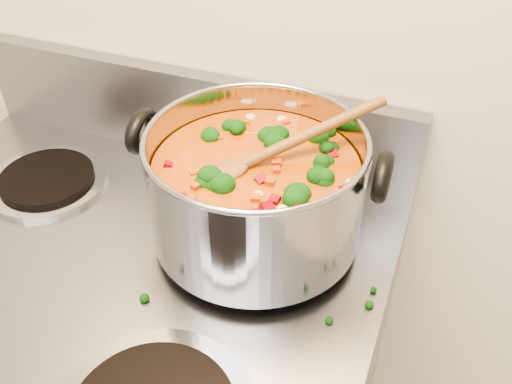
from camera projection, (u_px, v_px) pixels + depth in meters
stockpot at (256, 189)px, 0.79m from camera, size 0.36×0.30×0.18m
wooden_spoon at (267, 154)px, 0.76m from camera, size 0.22×0.21×0.08m
cooktop_crumbs at (200, 196)px, 0.92m from camera, size 0.37×0.33×0.01m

